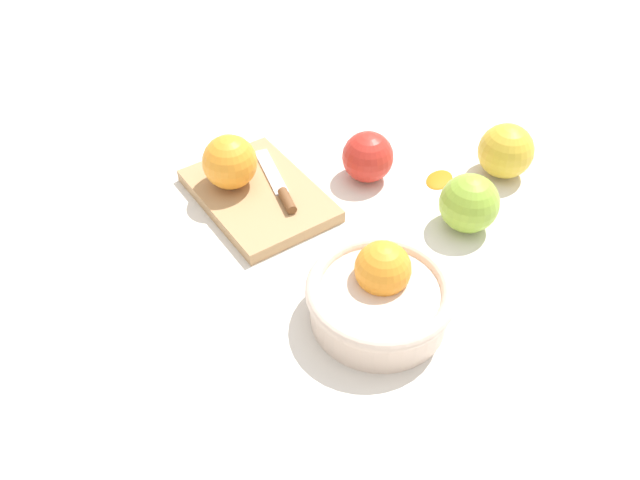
{
  "coord_description": "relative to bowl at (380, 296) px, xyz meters",
  "views": [
    {
      "loc": [
        -0.44,
        0.58,
        0.62
      ],
      "look_at": [
        -0.04,
        0.13,
        0.04
      ],
      "focal_mm": 36.81,
      "sensor_mm": 36.0,
      "label": 1
    }
  ],
  "objects": [
    {
      "name": "cutting_board",
      "position": [
        0.26,
        -0.05,
        -0.03
      ],
      "size": [
        0.25,
        0.2,
        0.02
      ],
      "primitive_type": "cube",
      "rotation": [
        0.0,
        0.0,
        -0.24
      ],
      "color": "tan",
      "rests_on": "ground_plane"
    },
    {
      "name": "ground_plane",
      "position": [
        0.15,
        -0.15,
        -0.04
      ],
      "size": [
        2.4,
        2.4,
        0.0
      ],
      "primitive_type": "plane",
      "color": "silver"
    },
    {
      "name": "citrus_peel",
      "position": [
        0.09,
        -0.27,
        -0.03
      ],
      "size": [
        0.04,
        0.06,
        0.01
      ],
      "primitive_type": "ellipsoid",
      "rotation": [
        0.0,
        0.0,
        1.7
      ],
      "color": "orange",
      "rests_on": "ground_plane"
    },
    {
      "name": "orange_on_board",
      "position": [
        0.3,
        -0.04,
        0.02
      ],
      "size": [
        0.08,
        0.08,
        0.08
      ],
      "primitive_type": "sphere",
      "color": "orange",
      "rests_on": "cutting_board"
    },
    {
      "name": "apple_front_right",
      "position": [
        0.18,
        -0.2,
        0.0
      ],
      "size": [
        0.08,
        0.08,
        0.08
      ],
      "primitive_type": "sphere",
      "color": "red",
      "rests_on": "ground_plane"
    },
    {
      "name": "knife",
      "position": [
        0.24,
        -0.08,
        -0.01
      ],
      "size": [
        0.14,
        0.09,
        0.01
      ],
      "color": "silver",
      "rests_on": "cutting_board"
    },
    {
      "name": "bowl",
      "position": [
        0.0,
        0.0,
        0.0
      ],
      "size": [
        0.18,
        0.18,
        0.1
      ],
      "color": "beige",
      "rests_on": "ground_plane"
    },
    {
      "name": "apple_front_left",
      "position": [
        0.01,
        -0.21,
        0.0
      ],
      "size": [
        0.08,
        0.08,
        0.08
      ],
      "primitive_type": "sphere",
      "color": "#8EB738",
      "rests_on": "ground_plane"
    },
    {
      "name": "apple_front_left_2",
      "position": [
        0.03,
        -0.35,
        0.0
      ],
      "size": [
        0.08,
        0.08,
        0.08
      ],
      "primitive_type": "sphere",
      "color": "gold",
      "rests_on": "ground_plane"
    }
  ]
}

